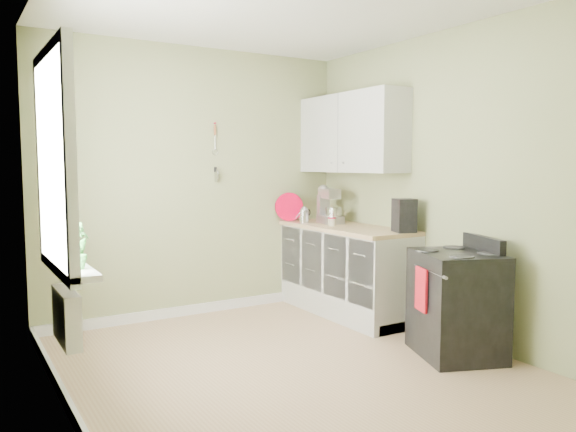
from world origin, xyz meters
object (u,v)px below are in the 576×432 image
stand_mixer (329,207)px  kettle (304,215)px  stove (457,303)px  coffee_maker (404,216)px

stand_mixer → kettle: stand_mixer is taller
stove → stand_mixer: (0.02, 1.78, 0.66)m
stove → kettle: 2.05m
kettle → coffee_maker: bearing=-74.5°
stove → coffee_maker: bearing=79.5°
stove → coffee_maker: (0.14, 0.78, 0.63)m
stand_mixer → coffee_maker: size_ratio=1.31×
stand_mixer → kettle: (-0.20, 0.18, -0.09)m
stove → kettle: kettle is taller
stove → coffee_maker: size_ratio=3.09×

